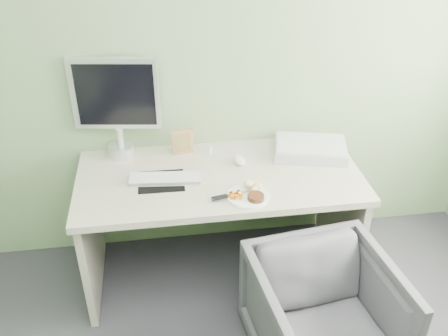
{
  "coord_description": "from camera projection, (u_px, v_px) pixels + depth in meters",
  "views": [
    {
      "loc": [
        -0.31,
        -0.72,
        2.25
      ],
      "look_at": [
        0.01,
        1.5,
        0.85
      ],
      "focal_mm": 40.0,
      "sensor_mm": 36.0,
      "label": 1
    }
  ],
  "objects": [
    {
      "name": "desk",
      "position": [
        220.0,
        201.0,
        2.91
      ],
      "size": [
        1.6,
        0.75,
        0.73
      ],
      "color": "beige",
      "rests_on": "floor"
    },
    {
      "name": "carrot_heap",
      "position": [
        236.0,
        194.0,
        2.59
      ],
      "size": [
        0.06,
        0.05,
        0.04
      ],
      "primitive_type": "cube",
      "rotation": [
        0.0,
        0.0,
        -0.09
      ],
      "color": "#D96904",
      "rests_on": "plate"
    },
    {
      "name": "photo_frame",
      "position": [
        183.0,
        142.0,
        2.97
      ],
      "size": [
        0.13,
        0.04,
        0.16
      ],
      "primitive_type": "cube",
      "rotation": [
        0.0,
        0.0,
        0.19
      ],
      "color": "#A2754B",
      "rests_on": "desk"
    },
    {
      "name": "wall_back",
      "position": [
        210.0,
        46.0,
        2.8
      ],
      "size": [
        3.5,
        0.0,
        3.5
      ],
      "primitive_type": "plane",
      "rotation": [
        1.57,
        0.0,
        0.0
      ],
      "color": "#6C855D",
      "rests_on": "floor"
    },
    {
      "name": "potato_pile",
      "position": [
        252.0,
        185.0,
        2.65
      ],
      "size": [
        0.09,
        0.07,
        0.05
      ],
      "primitive_type": "ellipsoid",
      "rotation": [
        0.0,
        0.0,
        -0.02
      ],
      "color": "tan",
      "rests_on": "plate"
    },
    {
      "name": "computer_mouse",
      "position": [
        239.0,
        160.0,
        2.91
      ],
      "size": [
        0.09,
        0.12,
        0.04
      ],
      "primitive_type": "ellipsoid",
      "rotation": [
        0.0,
        0.0,
        0.23
      ],
      "color": "white",
      "rests_on": "desk"
    },
    {
      "name": "steak",
      "position": [
        256.0,
        197.0,
        2.58
      ],
      "size": [
        0.09,
        0.09,
        0.03
      ],
      "primitive_type": "cylinder",
      "rotation": [
        0.0,
        0.0,
        0.04
      ],
      "color": "black",
      "rests_on": "plate"
    },
    {
      "name": "scanner",
      "position": [
        310.0,
        149.0,
        2.99
      ],
      "size": [
        0.48,
        0.38,
        0.07
      ],
      "primitive_type": "cube",
      "rotation": [
        0.0,
        0.0,
        -0.25
      ],
      "color": "#A7AAAE",
      "rests_on": "desk"
    },
    {
      "name": "keyboard",
      "position": [
        165.0,
        178.0,
        2.75
      ],
      "size": [
        0.4,
        0.15,
        0.02
      ],
      "primitive_type": "cube",
      "rotation": [
        0.0,
        0.0,
        -0.1
      ],
      "color": "white",
      "rests_on": "desk"
    },
    {
      "name": "eyedrop_bottle",
      "position": [
        210.0,
        149.0,
        2.99
      ],
      "size": [
        0.02,
        0.02,
        0.07
      ],
      "color": "white",
      "rests_on": "desk"
    },
    {
      "name": "monitor",
      "position": [
        116.0,
        102.0,
        2.83
      ],
      "size": [
        0.5,
        0.16,
        0.6
      ],
      "rotation": [
        0.0,
        0.0,
        -0.14
      ],
      "color": "silver",
      "rests_on": "desk"
    },
    {
      "name": "desk_chair",
      "position": [
        323.0,
        317.0,
        2.47
      ],
      "size": [
        0.75,
        0.77,
        0.63
      ],
      "primitive_type": "imported",
      "rotation": [
        0.0,
        0.0,
        0.13
      ],
      "color": "#3D3C42",
      "rests_on": "floor"
    },
    {
      "name": "mousepad",
      "position": [
        161.0,
        181.0,
        2.75
      ],
      "size": [
        0.26,
        0.23,
        0.0
      ],
      "primitive_type": "cube",
      "rotation": [
        0.0,
        0.0,
        -0.02
      ],
      "color": "black",
      "rests_on": "desk"
    },
    {
      "name": "steak_knife",
      "position": [
        226.0,
        196.0,
        2.59
      ],
      "size": [
        0.22,
        0.07,
        0.02
      ],
      "rotation": [
        0.0,
        0.0,
        0.24
      ],
      "color": "silver",
      "rests_on": "plate"
    },
    {
      "name": "plate",
      "position": [
        248.0,
        196.0,
        2.62
      ],
      "size": [
        0.22,
        0.22,
        0.01
      ],
      "primitive_type": "cylinder",
      "color": "white",
      "rests_on": "desk"
    }
  ]
}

